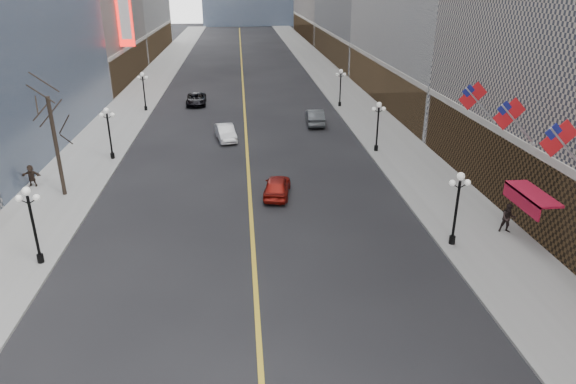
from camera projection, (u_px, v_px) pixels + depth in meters
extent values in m
cube|color=gray|center=(350.00, 99.00, 67.54)|extent=(6.00, 230.00, 0.15)
cube|color=gray|center=(134.00, 104.00, 65.14)|extent=(6.00, 230.00, 0.15)
cube|color=gold|center=(243.00, 87.00, 75.56)|extent=(0.25, 200.00, 0.02)
cube|color=brown|center=(575.00, 209.00, 29.25)|extent=(2.80, 41.00, 5.00)
cube|color=brown|center=(389.00, 82.00, 65.11)|extent=(2.80, 35.00, 5.00)
cube|color=brown|center=(335.00, 46.00, 100.05)|extent=(2.80, 39.00, 5.00)
cube|color=brown|center=(307.00, 27.00, 139.58)|extent=(2.80, 45.00, 5.00)
cube|color=brown|center=(123.00, 64.00, 79.42)|extent=(2.80, 29.00, 5.00)
cube|color=brown|center=(155.00, 40.00, 110.68)|extent=(2.80, 37.00, 5.00)
cylinder|color=black|center=(452.00, 240.00, 30.45)|extent=(0.36, 0.36, 0.50)
cylinder|color=black|center=(456.00, 213.00, 29.77)|extent=(0.16, 0.16, 4.00)
sphere|color=white|center=(461.00, 176.00, 28.89)|extent=(0.44, 0.44, 0.44)
sphere|color=white|center=(452.00, 183.00, 29.01)|extent=(0.36, 0.36, 0.36)
sphere|color=white|center=(468.00, 182.00, 29.08)|extent=(0.36, 0.36, 0.36)
cylinder|color=black|center=(376.00, 148.00, 47.00)|extent=(0.36, 0.36, 0.50)
cylinder|color=black|center=(377.00, 130.00, 46.32)|extent=(0.16, 0.16, 4.00)
sphere|color=white|center=(379.00, 104.00, 45.44)|extent=(0.44, 0.44, 0.44)
sphere|color=white|center=(374.00, 109.00, 45.56)|extent=(0.36, 0.36, 0.36)
sphere|color=white|center=(384.00, 109.00, 45.63)|extent=(0.36, 0.36, 0.36)
cylinder|color=black|center=(340.00, 104.00, 63.55)|extent=(0.36, 0.36, 0.50)
cylinder|color=black|center=(340.00, 90.00, 62.87)|extent=(0.16, 0.16, 4.00)
sphere|color=white|center=(341.00, 71.00, 61.99)|extent=(0.44, 0.44, 0.44)
sphere|color=white|center=(337.00, 74.00, 62.11)|extent=(0.36, 0.36, 0.36)
sphere|color=white|center=(345.00, 74.00, 62.18)|extent=(0.36, 0.36, 0.36)
cylinder|color=black|center=(40.00, 258.00, 28.42)|extent=(0.36, 0.36, 0.50)
cylinder|color=black|center=(34.00, 230.00, 27.75)|extent=(0.16, 0.16, 4.00)
sphere|color=white|center=(26.00, 191.00, 26.87)|extent=(0.44, 0.44, 0.44)
sphere|color=white|center=(19.00, 198.00, 26.98)|extent=(0.36, 0.36, 0.36)
sphere|color=white|center=(36.00, 198.00, 27.06)|extent=(0.36, 0.36, 0.36)
cylinder|color=black|center=(113.00, 156.00, 44.97)|extent=(0.36, 0.36, 0.50)
cylinder|color=black|center=(110.00, 136.00, 44.30)|extent=(0.16, 0.16, 4.00)
sphere|color=white|center=(106.00, 110.00, 43.42)|extent=(0.44, 0.44, 0.44)
sphere|color=white|center=(101.00, 115.00, 43.53)|extent=(0.36, 0.36, 0.36)
sphere|color=white|center=(112.00, 115.00, 43.61)|extent=(0.36, 0.36, 0.36)
cylinder|color=black|center=(146.00, 108.00, 61.52)|extent=(0.36, 0.36, 0.50)
cylinder|color=black|center=(144.00, 94.00, 60.85)|extent=(0.16, 0.16, 4.00)
sphere|color=white|center=(142.00, 74.00, 59.97)|extent=(0.44, 0.44, 0.44)
sphere|color=white|center=(139.00, 78.00, 60.08)|extent=(0.36, 0.36, 0.36)
sphere|color=white|center=(146.00, 77.00, 60.16)|extent=(0.36, 0.36, 0.36)
cylinder|color=#B2B2B7|center=(569.00, 151.00, 25.57)|extent=(2.49, 0.12, 2.49)
cube|color=red|center=(559.00, 138.00, 25.27)|extent=(1.94, 0.04, 1.94)
cube|color=navy|center=(554.00, 132.00, 25.10)|extent=(0.88, 0.06, 0.88)
cylinder|color=#B2B2B7|center=(518.00, 125.00, 30.17)|extent=(2.49, 0.12, 2.49)
cube|color=red|center=(509.00, 114.00, 29.86)|extent=(1.94, 0.04, 1.94)
cube|color=navy|center=(504.00, 108.00, 29.70)|extent=(0.88, 0.06, 0.88)
cylinder|color=#B2B2B7|center=(481.00, 105.00, 34.77)|extent=(2.49, 0.12, 2.49)
cube|color=red|center=(473.00, 96.00, 34.46)|extent=(1.94, 0.04, 1.94)
cube|color=navy|center=(468.00, 91.00, 34.30)|extent=(0.88, 0.06, 0.88)
cube|color=maroon|center=(533.00, 194.00, 29.76)|extent=(1.40, 4.00, 0.15)
cube|color=maroon|center=(521.00, 200.00, 29.85)|extent=(0.10, 4.00, 0.90)
cube|color=red|center=(123.00, 1.00, 69.59)|extent=(2.00, 0.50, 12.00)
cube|color=white|center=(123.00, 1.00, 69.60)|extent=(1.40, 0.55, 10.00)
cylinder|color=#2D231C|center=(56.00, 147.00, 36.19)|extent=(0.28, 0.28, 7.20)
imported|color=silver|center=(226.00, 133.00, 50.43)|extent=(2.36, 4.77, 1.50)
imported|color=black|center=(196.00, 99.00, 64.69)|extent=(2.52, 5.22, 1.43)
imported|color=maroon|center=(277.00, 186.00, 37.39)|extent=(2.49, 4.66, 1.51)
imported|color=#43474A|center=(315.00, 117.00, 55.85)|extent=(2.05, 5.18, 1.68)
imported|color=black|center=(508.00, 218.00, 31.58)|extent=(1.02, 0.71, 1.90)
imported|color=#2D2119|center=(31.00, 176.00, 38.73)|extent=(1.58, 0.54, 1.68)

